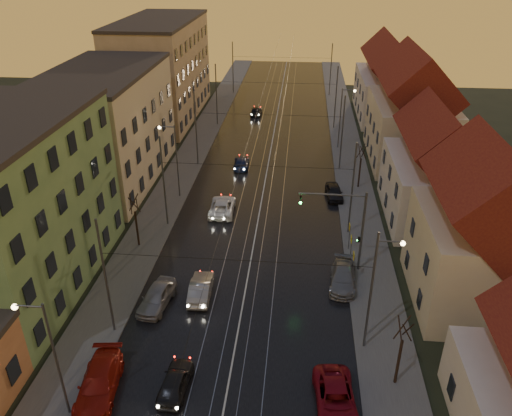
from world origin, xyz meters
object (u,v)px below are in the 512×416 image
(street_lamp_1, at_px, (378,280))
(street_lamp_2, at_px, (174,154))
(street_lamp_3, at_px, (343,113))
(traffic_light_mast, at_px, (350,222))
(driving_car_4, at_px, (256,111))
(parked_left_3, at_px, (157,297))
(parked_right_1, at_px, (343,277))
(parked_right_2, at_px, (334,192))
(street_lamp_0, at_px, (48,350))
(driving_car_3, at_px, (241,163))
(driving_car_0, at_px, (175,381))
(parked_left_2, at_px, (99,383))
(driving_car_2, at_px, (222,206))
(driving_car_1, at_px, (201,288))
(parked_right_0, at_px, (336,399))

(street_lamp_1, bearing_deg, street_lamp_2, 132.32)
(street_lamp_3, distance_m, traffic_light_mast, 28.03)
(driving_car_4, bearing_deg, parked_left_3, 87.72)
(parked_left_3, distance_m, parked_right_1, 14.49)
(parked_right_1, distance_m, parked_right_2, 15.40)
(street_lamp_0, bearing_deg, driving_car_3, 80.76)
(driving_car_0, bearing_deg, parked_left_3, -64.43)
(parked_left_2, distance_m, parked_right_1, 19.50)
(driving_car_2, bearing_deg, driving_car_1, 90.11)
(street_lamp_2, bearing_deg, parked_left_2, -86.73)
(driving_car_4, xyz_separation_m, parked_left_3, (-3.08, -47.40, 0.08))
(street_lamp_1, bearing_deg, driving_car_1, 164.31)
(street_lamp_0, height_order, street_lamp_2, same)
(driving_car_2, height_order, parked_right_1, driving_car_2)
(street_lamp_2, xyz_separation_m, driving_car_4, (5.81, 29.48, -4.20))
(parked_left_2, relative_size, parked_right_0, 1.06)
(parked_left_3, bearing_deg, street_lamp_0, -97.65)
(parked_left_3, height_order, parked_right_2, parked_left_3)
(driving_car_0, relative_size, parked_right_1, 0.81)
(street_lamp_0, bearing_deg, street_lamp_2, 90.00)
(driving_car_1, xyz_separation_m, driving_car_4, (0.02, 45.99, -0.04))
(driving_car_3, xyz_separation_m, driving_car_4, (-0.13, 20.96, 0.06))
(street_lamp_0, height_order, parked_left_3, street_lamp_0)
(driving_car_1, bearing_deg, street_lamp_3, -113.70)
(street_lamp_3, bearing_deg, parked_right_0, -93.62)
(parked_left_2, height_order, parked_right_0, parked_left_2)
(parked_right_0, distance_m, parked_right_2, 27.45)
(street_lamp_3, height_order, driving_car_3, street_lamp_3)
(driving_car_1, bearing_deg, parked_right_0, 132.58)
(parked_right_2, bearing_deg, street_lamp_0, -125.39)
(driving_car_0, xyz_separation_m, driving_car_2, (-0.60, 22.64, 0.04))
(driving_car_0, relative_size, parked_right_2, 0.98)
(parked_left_2, bearing_deg, driving_car_0, 1.27)
(street_lamp_0, relative_size, driving_car_3, 1.85)
(driving_car_3, height_order, parked_right_2, parked_right_2)
(street_lamp_2, xyz_separation_m, driving_car_1, (5.80, -16.51, -4.16))
(parked_right_1, bearing_deg, driving_car_1, -162.24)
(driving_car_1, bearing_deg, parked_left_3, 21.91)
(street_lamp_2, xyz_separation_m, street_lamp_3, (18.21, 16.00, 0.00))
(driving_car_0, distance_m, driving_car_3, 34.20)
(street_lamp_0, bearing_deg, traffic_light_mast, 43.10)
(traffic_light_mast, distance_m, driving_car_2, 15.25)
(driving_car_2, relative_size, driving_car_3, 1.18)
(street_lamp_0, bearing_deg, parked_right_0, 6.86)
(driving_car_4, relative_size, parked_right_0, 0.81)
(street_lamp_1, bearing_deg, parked_right_2, 94.04)
(traffic_light_mast, distance_m, driving_car_1, 12.77)
(driving_car_4, bearing_deg, street_lamp_3, 134.05)
(street_lamp_0, height_order, street_lamp_1, same)
(driving_car_2, distance_m, parked_left_3, 15.12)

